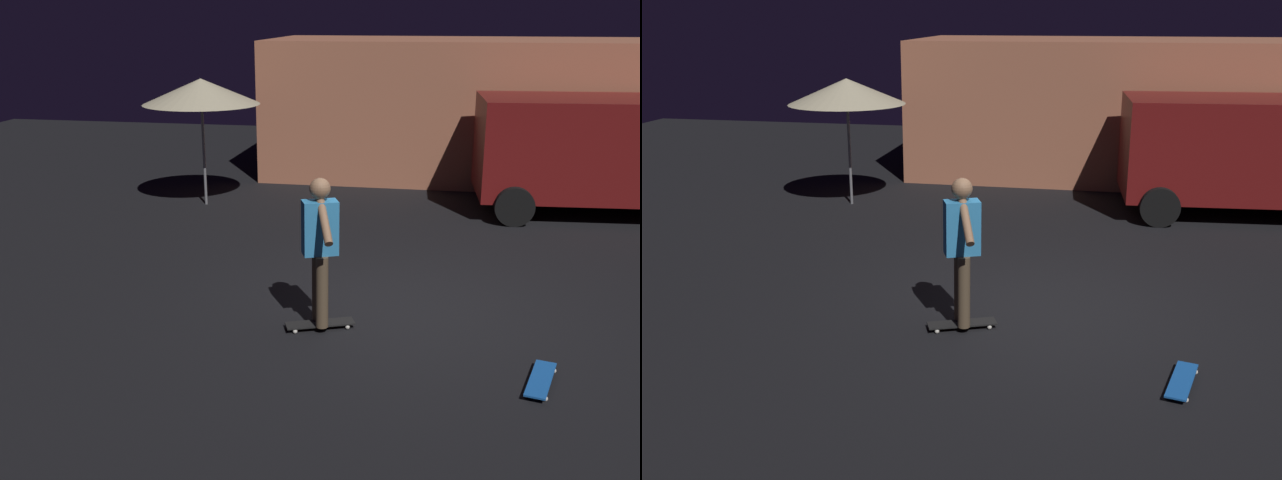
% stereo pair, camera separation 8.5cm
% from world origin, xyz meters
% --- Properties ---
extents(ground_plane, '(28.00, 28.00, 0.00)m').
position_xyz_m(ground_plane, '(0.00, 0.00, 0.00)').
color(ground_plane, black).
extents(low_building, '(9.55, 3.67, 2.88)m').
position_xyz_m(low_building, '(1.33, 8.06, 1.44)').
color(low_building, '#B76B4C').
rests_on(low_building, ground_plane).
extents(parked_van, '(4.73, 2.49, 2.03)m').
position_xyz_m(parked_van, '(3.29, 5.04, 1.16)').
color(parked_van, maroon).
rests_on(parked_van, ground_plane).
extents(patio_umbrella, '(2.10, 2.10, 2.30)m').
position_xyz_m(patio_umbrella, '(-3.93, 4.34, 2.07)').
color(patio_umbrella, slate).
rests_on(patio_umbrella, ground_plane).
extents(skateboard_ridden, '(0.80, 0.48, 0.07)m').
position_xyz_m(skateboard_ridden, '(-0.82, -0.77, 0.06)').
color(skateboard_ridden, black).
rests_on(skateboard_ridden, ground_plane).
extents(skateboard_spare, '(0.38, 0.81, 0.07)m').
position_xyz_m(skateboard_spare, '(1.50, -1.68, 0.06)').
color(skateboard_spare, '#1959B2').
rests_on(skateboard_spare, ground_plane).
extents(skater, '(0.45, 0.94, 1.67)m').
position_xyz_m(skater, '(-0.82, -0.77, 1.04)').
color(skater, brown).
rests_on(skater, skateboard_ridden).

